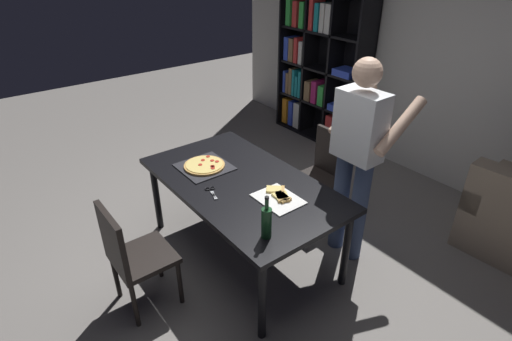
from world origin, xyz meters
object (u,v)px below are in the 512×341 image
Objects in this scene: wine_bottle at (266,222)px; kitchen_scissors at (211,191)px; chair_near_camera at (131,253)px; pepperoni_pizza_on_tray at (205,166)px; bookshelf at (320,71)px; person_serving_pizza at (358,152)px; chair_far_side at (324,170)px; dining_table at (242,188)px.

kitchen_scissors is (-0.70, 0.01, -0.11)m from wine_bottle.
chair_near_camera reaches higher than pepperoni_pizza_on_tray.
kitchen_scissors is (1.44, -2.65, -0.17)m from bookshelf.
chair_near_camera is at bearing -66.04° from pepperoni_pizza_on_tray.
bookshelf reaches higher than person_serving_pizza.
chair_far_side is at bearing 89.04° from kitchen_scissors.
dining_table is 0.41m from pepperoni_pizza_on_tray.
chair_far_side reaches higher than kitchen_scissors.
dining_table is 1.97× the size of chair_far_side.
chair_far_side is at bearing 90.00° from dining_table.
person_serving_pizza is at bearing 97.85° from wine_bottle.
dining_table is at bearing 85.65° from kitchen_scissors.
dining_table is 2.80m from bookshelf.
chair_far_side reaches higher than dining_table.
dining_table is at bearing 156.94° from wine_bottle.
chair_near_camera is 1.04m from wine_bottle.
person_serving_pizza is at bearing -22.47° from chair_far_side.
chair_near_camera is at bearing -134.15° from wine_bottle.
person_serving_pizza is at bearing 62.08° from kitchen_scissors.
bookshelf is at bearing 118.50° from kitchen_scissors.
chair_far_side is 0.51× the size of person_serving_pizza.
person_serving_pizza is 4.23× the size of pepperoni_pizza_on_tray.
dining_table is 0.76m from wine_bottle.
pepperoni_pizza_on_tray reaches higher than kitchen_scissors.
kitchen_scissors is (-0.02, 0.71, 0.24)m from chair_near_camera.
chair_far_side is 0.46× the size of bookshelf.
kitchen_scissors is (-0.02, -1.26, 0.24)m from chair_far_side.
wine_bottle reaches higher than chair_far_side.
bookshelf is 9.82× the size of kitchen_scissors.
bookshelf is 6.17× the size of wine_bottle.
chair_near_camera is 0.99m from pepperoni_pizza_on_tray.
bookshelf reaches higher than chair_near_camera.
pepperoni_pizza_on_tray is (-0.39, -0.12, 0.08)m from dining_table.
dining_table is at bearing -90.00° from chair_far_side.
pepperoni_pizza_on_tray is at bearing 113.96° from chair_near_camera.
bookshelf is 1.11× the size of person_serving_pizza.
kitchen_scissors is (0.37, -0.16, -0.01)m from pepperoni_pizza_on_tray.
kitchen_scissors is at bearing -94.35° from dining_table.
bookshelf is at bearing 113.49° from chair_near_camera.
chair_near_camera is 2.85× the size of wine_bottle.
wine_bottle is at bearing -0.89° from kitchen_scissors.
bookshelf is (-1.46, 2.38, 0.24)m from dining_table.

